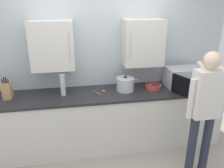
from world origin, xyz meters
The scene contains 9 objects.
back_wall_tiled centered at (0.00, 1.23, 1.40)m, with size 4.17×0.44×2.71m.
counter_unit centered at (0.00, 0.88, 0.46)m, with size 3.77×0.70×0.91m.
microwave_oven centered at (1.32, 0.92, 1.07)m, with size 0.61×0.78×0.31m.
stock_pot centered at (0.37, 0.91, 1.02)m, with size 0.37×0.27×0.23m.
knife_block centered at (-1.32, 0.92, 1.03)m, with size 0.11×0.15×0.32m.
thermos_flask centered at (-0.56, 0.90, 1.08)m, with size 0.08×0.08×0.32m.
fruit_bowl centered at (0.82, 0.91, 0.95)m, with size 0.24×0.24×0.10m.
wooden_spoon centered at (-0.01, 0.90, 0.92)m, with size 0.20×0.18×0.02m.
person_figure centered at (1.17, 0.06, 1.00)m, with size 0.44×0.65×1.67m.
Camera 1 is at (-0.39, -2.18, 2.20)m, focal length 35.76 mm.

